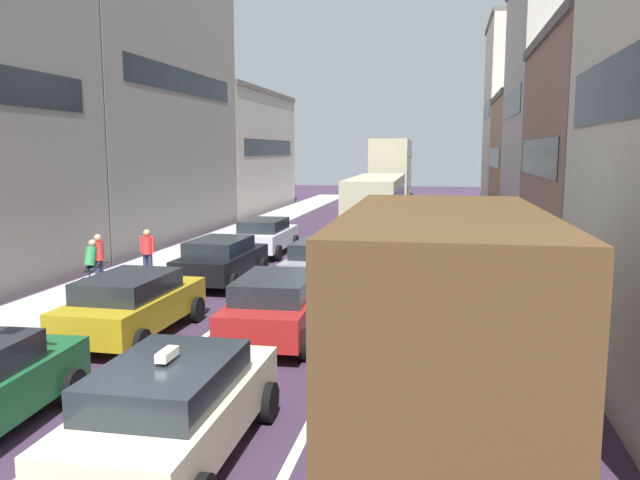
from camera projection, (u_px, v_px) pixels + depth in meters
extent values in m
cube|color=#B1B1B1|center=(209.00, 245.00, 28.46)|extent=(2.60, 64.00, 0.14)
cube|color=silver|center=(318.00, 250.00, 27.50)|extent=(0.16, 60.00, 0.01)
cube|color=silver|center=(396.00, 252.00, 26.85)|extent=(0.16, 60.00, 0.01)
cube|color=gray|center=(117.00, 98.00, 30.47)|extent=(7.00, 14.57, 13.67)
cube|color=black|center=(185.00, 82.00, 29.69)|extent=(0.02, 11.73, 1.10)
cube|color=#B2ADA3|center=(223.00, 154.00, 45.10)|extent=(7.00, 14.57, 8.15)
cube|color=black|center=(270.00, 148.00, 44.36)|extent=(0.02, 11.73, 1.10)
cube|color=#66605B|center=(222.00, 93.00, 44.50)|extent=(7.20, 14.57, 0.30)
cube|color=beige|center=(539.00, 119.00, 43.38)|extent=(7.00, 8.70, 12.84)
cube|color=black|center=(487.00, 110.00, 43.97)|extent=(0.02, 7.04, 1.10)
cube|color=#66605B|center=(544.00, 20.00, 42.45)|extent=(7.20, 8.70, 0.30)
cube|color=#9E7556|center=(559.00, 164.00, 35.24)|extent=(7.00, 8.70, 7.11)
cube|color=black|center=(494.00, 157.00, 35.87)|extent=(0.02, 7.04, 1.10)
cube|color=#66605B|center=(562.00, 96.00, 34.72)|extent=(7.20, 8.70, 0.30)
cube|color=#B2ADA3|center=(598.00, 117.00, 26.40)|extent=(7.00, 8.70, 11.41)
cube|color=black|center=(511.00, 104.00, 26.99)|extent=(0.02, 7.04, 1.10)
cube|color=black|center=(538.00, 157.00, 18.76)|extent=(0.02, 7.04, 1.10)
cube|color=black|center=(619.00, 86.00, 10.04)|extent=(0.02, 7.04, 1.10)
cube|color=#B7B29E|center=(438.00, 308.00, 11.61)|extent=(2.46, 2.46, 1.90)
cube|color=black|center=(438.00, 275.00, 12.74)|extent=(2.02, 0.08, 0.70)
cube|color=#51381E|center=(443.00, 323.00, 7.84)|extent=(2.53, 5.50, 2.80)
cube|color=white|center=(346.00, 297.00, 8.01)|extent=(0.13, 4.48, 0.90)
cylinder|color=black|center=(373.00, 353.00, 12.03)|extent=(0.32, 0.97, 0.96)
cylinder|color=black|center=(502.00, 360.00, 11.62)|extent=(0.32, 0.97, 0.96)
cube|color=beige|center=(175.00, 414.00, 8.77)|extent=(1.84, 4.31, 0.70)
cube|color=#1E2328|center=(168.00, 381.00, 8.49)|extent=(1.60, 2.42, 0.52)
cube|color=#F2EACC|center=(167.00, 354.00, 8.44)|extent=(0.16, 0.44, 0.12)
cylinder|color=black|center=(160.00, 394.00, 10.41)|extent=(0.23, 0.64, 0.64)
cylinder|color=black|center=(268.00, 402.00, 10.07)|extent=(0.23, 0.64, 0.64)
cylinder|color=black|center=(72.00, 388.00, 10.68)|extent=(0.26, 0.65, 0.64)
cube|color=#A51E1E|center=(278.00, 309.00, 14.53)|extent=(1.96, 4.36, 0.70)
cube|color=#1E2328|center=(276.00, 288.00, 14.25)|extent=(1.67, 2.46, 0.52)
cylinder|color=black|center=(256.00, 307.00, 16.15)|extent=(0.24, 0.65, 0.64)
cylinder|color=black|center=(327.00, 310.00, 15.86)|extent=(0.24, 0.65, 0.64)
cylinder|color=black|center=(220.00, 341.00, 13.29)|extent=(0.24, 0.65, 0.64)
cylinder|color=black|center=(306.00, 345.00, 13.00)|extent=(0.24, 0.65, 0.64)
cube|color=#B29319|center=(134.00, 308.00, 14.64)|extent=(1.85, 4.32, 0.70)
cube|color=#1E2328|center=(128.00, 286.00, 14.37)|extent=(1.61, 2.43, 0.52)
cylinder|color=black|center=(130.00, 306.00, 16.29)|extent=(0.23, 0.64, 0.64)
cylinder|color=black|center=(196.00, 309.00, 15.92)|extent=(0.23, 0.64, 0.64)
cylinder|color=black|center=(61.00, 339.00, 13.46)|extent=(0.23, 0.64, 0.64)
cylinder|color=black|center=(140.00, 344.00, 13.08)|extent=(0.23, 0.64, 0.64)
cube|color=gray|center=(324.00, 265.00, 20.15)|extent=(1.99, 4.38, 0.70)
cube|color=#1E2328|center=(322.00, 249.00, 19.88)|extent=(1.69, 2.48, 0.52)
cylinder|color=black|center=(308.00, 266.00, 21.82)|extent=(0.25, 0.65, 0.64)
cylinder|color=black|center=(360.00, 269.00, 21.39)|extent=(0.25, 0.65, 0.64)
cylinder|color=black|center=(283.00, 284.00, 19.01)|extent=(0.25, 0.65, 0.64)
cylinder|color=black|center=(342.00, 287.00, 18.58)|extent=(0.25, 0.65, 0.64)
cube|color=black|center=(222.00, 263.00, 20.52)|extent=(1.89, 4.34, 0.70)
cube|color=#1E2328|center=(219.00, 247.00, 20.25)|extent=(1.64, 2.44, 0.52)
cylinder|color=black|center=(213.00, 264.00, 22.18)|extent=(0.23, 0.64, 0.64)
cylinder|color=black|center=(263.00, 267.00, 21.79)|extent=(0.23, 0.64, 0.64)
cylinder|color=black|center=(177.00, 281.00, 19.36)|extent=(0.23, 0.64, 0.64)
cylinder|color=black|center=(233.00, 284.00, 18.96)|extent=(0.23, 0.64, 0.64)
cube|color=#194C8C|center=(355.00, 241.00, 25.37)|extent=(1.96, 4.36, 0.70)
cube|color=#1E2328|center=(354.00, 228.00, 25.10)|extent=(1.67, 2.46, 0.52)
cylinder|color=black|center=(340.00, 244.00, 27.04)|extent=(0.24, 0.65, 0.64)
cylinder|color=black|center=(382.00, 245.00, 26.62)|extent=(0.24, 0.65, 0.64)
cylinder|color=black|center=(325.00, 255.00, 24.22)|extent=(0.24, 0.65, 0.64)
cylinder|color=black|center=(372.00, 257.00, 23.80)|extent=(0.24, 0.65, 0.64)
cube|color=silver|center=(265.00, 238.00, 26.22)|extent=(1.82, 4.31, 0.70)
cube|color=#1E2328|center=(264.00, 226.00, 25.95)|extent=(1.59, 2.41, 0.52)
cylinder|color=black|center=(255.00, 241.00, 27.86)|extent=(0.22, 0.64, 0.64)
cylinder|color=black|center=(295.00, 242.00, 27.51)|extent=(0.22, 0.64, 0.64)
cylinder|color=black|center=(233.00, 252.00, 25.02)|extent=(0.22, 0.64, 0.64)
cylinder|color=black|center=(278.00, 253.00, 24.67)|extent=(0.22, 0.64, 0.64)
cube|color=beige|center=(435.00, 296.00, 15.82)|extent=(1.82, 4.31, 0.70)
cube|color=#1E2328|center=(436.00, 276.00, 15.54)|extent=(1.60, 2.42, 0.52)
cylinder|color=black|center=(402.00, 295.00, 17.46)|extent=(0.22, 0.64, 0.64)
cylinder|color=black|center=(470.00, 298.00, 17.11)|extent=(0.22, 0.64, 0.64)
cylinder|color=black|center=(394.00, 324.00, 14.62)|extent=(0.22, 0.64, 0.64)
cylinder|color=black|center=(475.00, 328.00, 14.27)|extent=(0.22, 0.64, 0.64)
cube|color=#BFB793|center=(376.00, 199.00, 33.72)|extent=(2.67, 10.54, 2.40)
cube|color=black|center=(376.00, 193.00, 33.67)|extent=(2.69, 9.91, 0.70)
cylinder|color=black|center=(361.00, 214.00, 37.79)|extent=(0.32, 1.00, 1.00)
cylinder|color=black|center=(403.00, 215.00, 37.35)|extent=(0.32, 1.00, 1.00)
cylinder|color=black|center=(345.00, 228.00, 31.04)|extent=(0.32, 1.00, 1.00)
cylinder|color=black|center=(396.00, 229.00, 30.60)|extent=(0.32, 1.00, 1.00)
cube|color=#BFB793|center=(392.00, 186.00, 45.82)|extent=(2.77, 10.56, 2.40)
cube|color=black|center=(392.00, 181.00, 45.77)|extent=(2.78, 9.93, 0.70)
cube|color=#BFB793|center=(392.00, 155.00, 45.49)|extent=(2.77, 10.56, 2.16)
cube|color=black|center=(392.00, 151.00, 45.46)|extent=(2.78, 9.93, 0.64)
cylinder|color=black|center=(379.00, 199.00, 49.88)|extent=(0.33, 1.01, 1.00)
cylinder|color=black|center=(410.00, 199.00, 49.46)|extent=(0.33, 1.01, 1.00)
cylinder|color=black|center=(370.00, 206.00, 43.12)|extent=(0.33, 1.01, 1.00)
cylinder|color=black|center=(407.00, 207.00, 42.70)|extent=(0.33, 1.01, 1.00)
torus|color=black|center=(104.00, 282.00, 19.14)|extent=(0.08, 0.68, 0.68)
torus|color=black|center=(84.00, 289.00, 18.13)|extent=(0.08, 0.68, 0.68)
cylinder|color=black|center=(93.00, 269.00, 18.56)|extent=(0.08, 0.95, 0.05)
cylinder|color=black|center=(90.00, 278.00, 18.40)|extent=(0.04, 0.04, 0.55)
cylinder|color=black|center=(101.00, 262.00, 18.95)|extent=(0.50, 0.05, 0.04)
cylinder|color=#232833|center=(90.00, 267.00, 18.52)|extent=(0.15, 0.44, 0.30)
cylinder|color=#232833|center=(95.00, 267.00, 18.48)|extent=(0.15, 0.44, 0.30)
cylinder|color=#338C4C|center=(91.00, 256.00, 18.41)|extent=(0.31, 0.46, 0.62)
sphere|color=tan|center=(92.00, 243.00, 18.47)|extent=(0.22, 0.22, 0.22)
cylinder|color=#262D47|center=(146.00, 266.00, 21.46)|extent=(0.16, 0.16, 0.82)
cylinder|color=#262D47|center=(150.00, 266.00, 21.42)|extent=(0.16, 0.16, 0.82)
cylinder|color=red|center=(147.00, 245.00, 21.34)|extent=(0.34, 0.34, 0.60)
sphere|color=tan|center=(147.00, 233.00, 21.28)|extent=(0.24, 0.24, 0.24)
cylinder|color=red|center=(141.00, 244.00, 21.39)|extent=(0.10, 0.10, 0.55)
cylinder|color=red|center=(153.00, 245.00, 21.29)|extent=(0.10, 0.10, 0.55)
cylinder|color=#262D47|center=(98.00, 273.00, 20.16)|extent=(0.16, 0.16, 0.82)
cylinder|color=#262D47|center=(101.00, 272.00, 20.33)|extent=(0.16, 0.16, 0.82)
cylinder|color=red|center=(98.00, 251.00, 20.15)|extent=(0.34, 0.34, 0.60)
sphere|color=tan|center=(98.00, 238.00, 20.09)|extent=(0.24, 0.24, 0.24)
cylinder|color=red|center=(94.00, 251.00, 19.93)|extent=(0.10, 0.10, 0.55)
cylinder|color=red|center=(102.00, 249.00, 20.35)|extent=(0.10, 0.10, 0.55)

